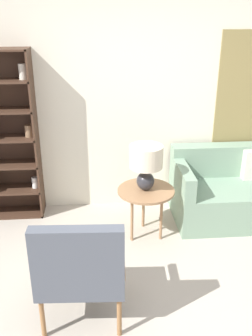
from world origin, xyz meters
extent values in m
plane|color=#B2A899|center=(0.00, 0.00, 0.00)|extent=(14.00, 14.00, 0.00)
cube|color=silver|center=(0.00, 2.03, 1.35)|extent=(6.40, 0.06, 2.70)
cube|color=#422B1E|center=(-0.98, 1.85, 0.94)|extent=(0.02, 0.30, 1.88)
cube|color=#422B1E|center=(-1.46, 1.85, 0.01)|extent=(1.00, 0.30, 0.02)
cylinder|color=white|center=(-1.04, 1.85, 0.40)|extent=(0.07, 0.07, 0.13)
cylinder|color=#8C6B4C|center=(-1.05, 1.85, 1.02)|extent=(0.09, 0.09, 0.13)
cylinder|color=beige|center=(-1.05, 1.85, 1.65)|extent=(0.08, 0.08, 0.16)
cylinder|color=olive|center=(-0.17, 0.46, 0.17)|extent=(0.04, 0.04, 0.35)
cylinder|color=olive|center=(-0.72, 0.49, 0.17)|extent=(0.04, 0.04, 0.35)
cylinder|color=olive|center=(-0.19, -0.04, 0.17)|extent=(0.04, 0.04, 0.35)
cylinder|color=olive|center=(-0.75, -0.01, 0.17)|extent=(0.04, 0.04, 0.35)
cube|color=#4C515B|center=(-0.46, 0.22, 0.39)|extent=(0.67, 0.61, 0.08)
cube|color=#4C515B|center=(-0.47, -0.01, 0.68)|extent=(0.64, 0.13, 0.50)
cube|color=olive|center=(-0.16, 0.21, 0.53)|extent=(0.08, 0.52, 0.04)
cube|color=olive|center=(-0.76, 0.24, 0.53)|extent=(0.08, 0.52, 0.04)
cube|color=gray|center=(0.60, 1.55, 0.55)|extent=(0.12, 0.81, 0.26)
cylinder|color=#99704C|center=(0.17, 1.27, 0.53)|extent=(0.58, 0.58, 0.02)
cylinder|color=#99704C|center=(0.17, 1.44, 0.26)|extent=(0.03, 0.03, 0.52)
cylinder|color=#99704C|center=(0.02, 1.18, 0.26)|extent=(0.03, 0.03, 0.52)
cylinder|color=#99704C|center=(0.32, 1.18, 0.26)|extent=(0.03, 0.03, 0.52)
ellipsoid|color=#2D2D33|center=(0.16, 1.28, 0.64)|extent=(0.18, 0.18, 0.19)
cylinder|color=tan|center=(0.16, 1.28, 0.76)|extent=(0.02, 0.02, 0.06)
cylinder|color=beige|center=(0.16, 1.28, 0.90)|extent=(0.34, 0.34, 0.22)
camera|label=1|loc=(-0.31, -2.11, 2.25)|focal=40.00mm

